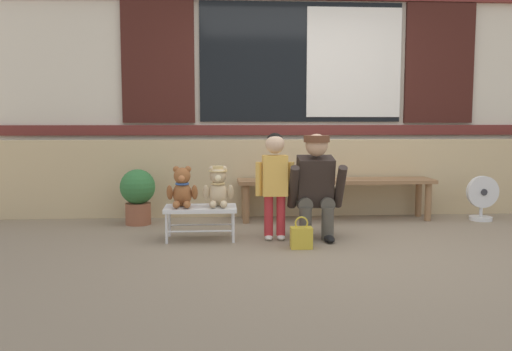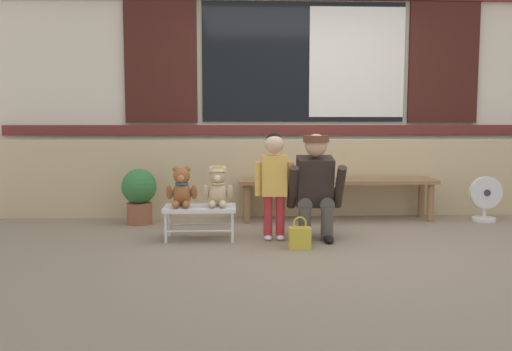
% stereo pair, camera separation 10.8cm
% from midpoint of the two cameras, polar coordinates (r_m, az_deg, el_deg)
% --- Properties ---
extents(ground_plane, '(60.00, 60.00, 0.00)m').
position_cam_midpoint_polar(ground_plane, '(4.87, 7.23, -6.91)').
color(ground_plane, '#84725B').
extents(brick_low_wall, '(7.52, 0.25, 0.85)m').
position_cam_midpoint_polar(brick_low_wall, '(6.19, 4.73, -0.17)').
color(brick_low_wall, tan).
rests_on(brick_low_wall, ground).
extents(shop_facade, '(7.68, 0.26, 3.55)m').
position_cam_midpoint_polar(shop_facade, '(6.71, 4.18, 11.89)').
color(shop_facade, beige).
rests_on(shop_facade, ground).
extents(wooden_bench_long, '(2.10, 0.40, 0.44)m').
position_cam_midpoint_polar(wooden_bench_long, '(5.89, 7.82, -1.02)').
color(wooden_bench_long, '#8E6642').
rests_on(wooden_bench_long, ground).
extents(small_display_bench, '(0.64, 0.36, 0.30)m').
position_cam_midpoint_polar(small_display_bench, '(4.91, -6.47, -3.64)').
color(small_display_bench, silver).
rests_on(small_display_bench, ground).
extents(teddy_bear_plain, '(0.28, 0.26, 0.36)m').
position_cam_midpoint_polar(teddy_bear_plain, '(4.89, -8.37, -1.36)').
color(teddy_bear_plain, '#93562D').
rests_on(teddy_bear_plain, small_display_bench).
extents(teddy_bear_with_hat, '(0.28, 0.27, 0.36)m').
position_cam_midpoint_polar(teddy_bear_with_hat, '(4.88, -4.61, -1.23)').
color(teddy_bear_with_hat, '#CCB289').
rests_on(teddy_bear_with_hat, small_display_bench).
extents(child_standing, '(0.35, 0.18, 0.96)m').
position_cam_midpoint_polar(child_standing, '(4.83, 1.35, 0.14)').
color(child_standing, '#B7282D').
rests_on(child_standing, ground).
extents(adult_crouching, '(0.50, 0.49, 0.95)m').
position_cam_midpoint_polar(adult_crouching, '(4.92, 5.72, -1.09)').
color(adult_crouching, '#4C473D').
rests_on(adult_crouching, ground).
extents(handbag_on_ground, '(0.18, 0.11, 0.27)m').
position_cam_midpoint_polar(handbag_on_ground, '(4.59, 4.10, -6.45)').
color(handbag_on_ground, gold).
rests_on(handbag_on_ground, ground).
extents(potted_plant, '(0.36, 0.36, 0.57)m').
position_cam_midpoint_polar(potted_plant, '(5.72, -12.81, -1.83)').
color(potted_plant, brown).
rests_on(potted_plant, ground).
extents(floor_fan, '(0.34, 0.24, 0.48)m').
position_cam_midpoint_polar(floor_fan, '(6.26, 22.15, -2.24)').
color(floor_fan, silver).
rests_on(floor_fan, ground).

